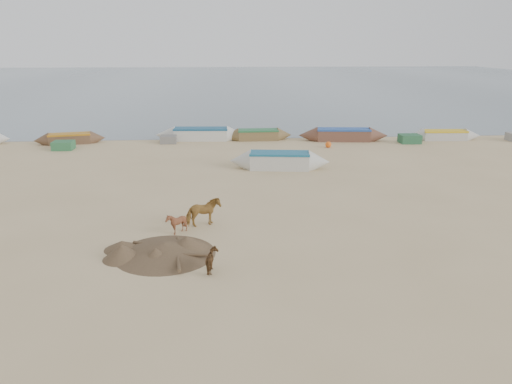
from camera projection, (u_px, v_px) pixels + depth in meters
ground at (264, 249)px, 18.39m from camera, size 140.00×140.00×0.00m
sea at (228, 82)px, 96.72m from camera, size 160.00×160.00×0.00m
cow_adult at (203, 212)px, 20.56m from camera, size 1.54×1.10×1.19m
calf_front at (176, 223)px, 19.76m from camera, size 0.81×0.72×0.88m
calf_right at (213, 261)px, 16.48m from camera, size 0.89×0.95×0.77m
near_canoe at (280, 161)px, 29.93m from camera, size 6.14×2.13×1.01m
debris_pile at (165, 248)px, 17.89m from camera, size 3.74×3.74×0.45m
waterline_canoes at (235, 135)px, 38.49m from camera, size 57.01×2.91×0.95m
beach_clutter at (294, 140)px, 37.20m from camera, size 45.88×3.32×0.64m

